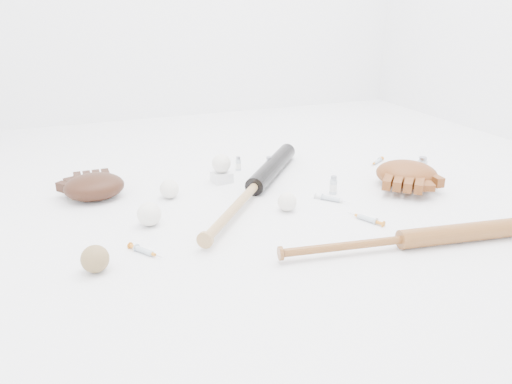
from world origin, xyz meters
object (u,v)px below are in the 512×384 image
object	(u,v)px
bat_wood	(403,240)
pedestal	(222,177)
glove_dark	(94,186)
bat_dark	(255,186)

from	to	relation	value
bat_wood	pedestal	xyz separation A→B (m)	(-0.32, 0.73, -0.01)
glove_dark	bat_wood	bearing A→B (deg)	-42.74
bat_dark	bat_wood	xyz separation A→B (m)	(0.25, -0.55, -0.01)
bat_dark	pedestal	bearing A→B (deg)	60.28
glove_dark	bat_dark	bearing A→B (deg)	-18.94
bat_dark	glove_dark	size ratio (longest dim) A/B	3.84
bat_wood	glove_dark	xyz separation A→B (m)	(-0.80, 0.73, 0.02)
bat_wood	pedestal	distance (m)	0.80
bat_dark	pedestal	size ratio (longest dim) A/B	13.74
glove_dark	pedestal	xyz separation A→B (m)	(0.48, -0.00, -0.03)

